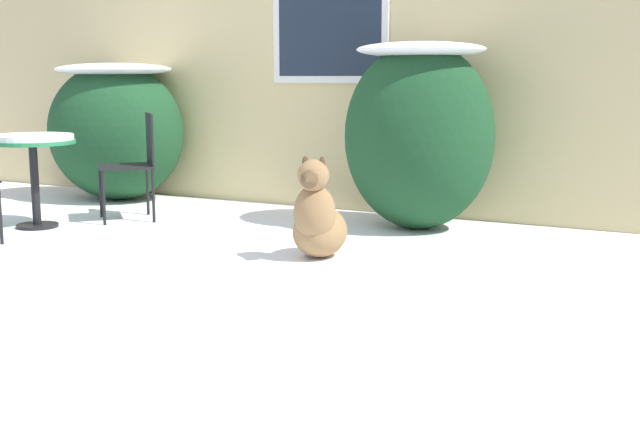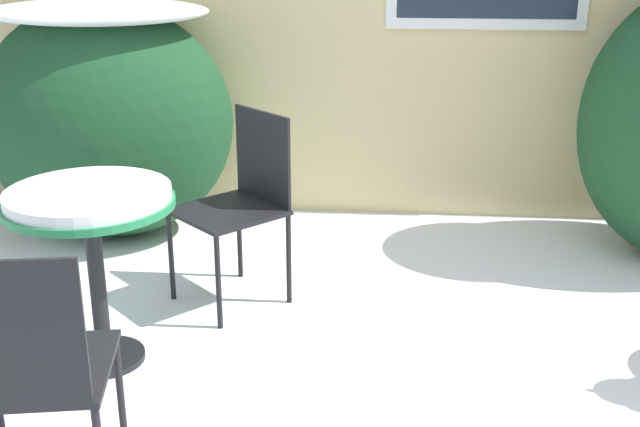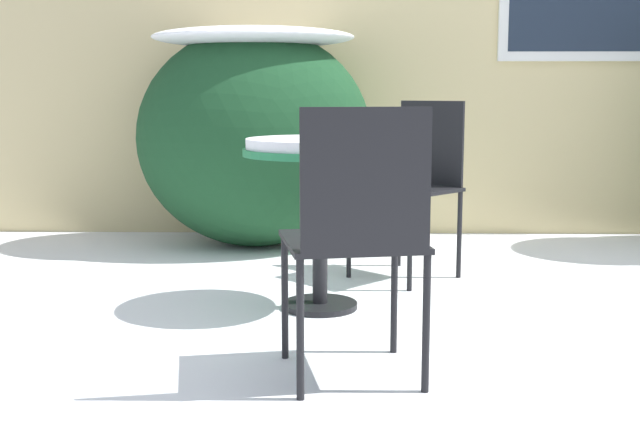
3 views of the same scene
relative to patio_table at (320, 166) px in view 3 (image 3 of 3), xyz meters
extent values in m
plane|color=white|center=(0.85, -0.29, -0.62)|extent=(16.00, 16.00, 0.00)
ellipsoid|color=#194223|center=(-0.42, 1.42, 0.03)|extent=(1.40, 1.08, 1.30)
ellipsoid|color=white|center=(-0.42, 1.42, 0.62)|extent=(1.19, 0.92, 0.12)
cylinder|color=black|center=(0.00, 0.00, -0.60)|extent=(0.32, 0.32, 0.03)
cylinder|color=black|center=(0.00, 0.00, -0.27)|extent=(0.06, 0.06, 0.63)
cylinder|color=#237A47|center=(0.00, 0.00, 0.06)|extent=(0.65, 0.65, 0.03)
cylinder|color=white|center=(0.00, 0.00, 0.09)|extent=(0.62, 0.62, 0.04)
cube|color=black|center=(0.41, 0.59, -0.17)|extent=(0.60, 0.60, 0.02)
cube|color=black|center=(0.55, 0.74, 0.05)|extent=(0.29, 0.28, 0.43)
cylinder|color=black|center=(0.13, 0.58, -0.40)|extent=(0.02, 0.02, 0.44)
cylinder|color=black|center=(0.41, 0.31, -0.40)|extent=(0.02, 0.02, 0.44)
cylinder|color=black|center=(0.40, 0.86, -0.40)|extent=(0.02, 0.02, 0.44)
cylinder|color=black|center=(0.68, 0.59, -0.40)|extent=(0.02, 0.02, 0.44)
cube|color=black|center=(0.12, -0.82, -0.17)|extent=(0.50, 0.50, 0.02)
cube|color=black|center=(0.16, -1.02, 0.05)|extent=(0.39, 0.09, 0.43)
cylinder|color=black|center=(0.28, -0.59, -0.40)|extent=(0.02, 0.02, 0.44)
cylinder|color=black|center=(-0.11, -0.66, -0.40)|extent=(0.02, 0.02, 0.44)
cylinder|color=black|center=(0.35, -0.97, -0.40)|extent=(0.02, 0.02, 0.44)
cylinder|color=black|center=(-0.04, -1.04, -0.40)|extent=(0.02, 0.02, 0.44)
camera|label=1|loc=(4.83, -4.50, 0.56)|focal=45.00mm
camera|label=2|loc=(1.12, -2.78, 1.05)|focal=45.00mm
camera|label=3|loc=(0.07, -3.35, 0.30)|focal=45.00mm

